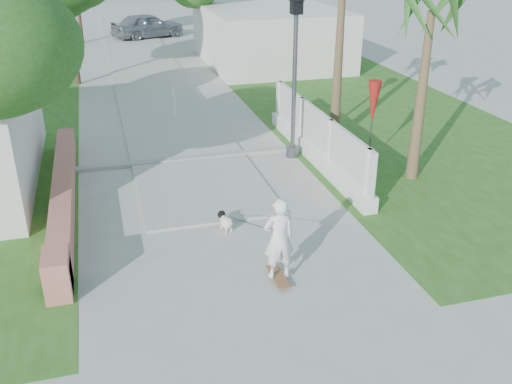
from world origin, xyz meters
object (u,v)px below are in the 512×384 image
object	(u,v)px
street_lamp	(295,72)
patio_umbrella	(373,103)
bollard	(174,102)
parked_car	(148,26)
dog	(225,221)
skateboarder	(257,228)

from	to	relation	value
street_lamp	patio_umbrella	size ratio (longest dim) A/B	1.93
bollard	parked_car	size ratio (longest dim) A/B	0.25
street_lamp	parked_car	xyz separation A→B (m)	(-1.87, 21.09, -1.69)
dog	parked_car	world-z (taller)	parked_car
street_lamp	patio_umbrella	distance (m)	2.27
patio_umbrella	skateboarder	size ratio (longest dim) A/B	0.83
patio_umbrella	dog	world-z (taller)	patio_umbrella
street_lamp	skateboarder	xyz separation A→B (m)	(-2.54, -5.26, -1.66)
bollard	parked_car	world-z (taller)	parked_car
street_lamp	patio_umbrella	bearing A→B (deg)	-27.76
patio_umbrella	dog	bearing A→B (deg)	-149.57
patio_umbrella	dog	size ratio (longest dim) A/B	4.02
dog	parked_car	xyz separation A→B (m)	(0.96, 24.86, 0.51)
patio_umbrella	dog	distance (m)	5.68
bollard	dog	distance (m)	8.29
dog	parked_car	size ratio (longest dim) A/B	0.13
bollard	patio_umbrella	bearing A→B (deg)	-50.09
street_lamp	bollard	world-z (taller)	street_lamp
bollard	parked_car	xyz separation A→B (m)	(0.83, 16.59, 0.15)
street_lamp	parked_car	bearing A→B (deg)	95.06
street_lamp	bollard	xyz separation A→B (m)	(-2.70, 4.50, -1.84)
street_lamp	bollard	bearing A→B (deg)	120.96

